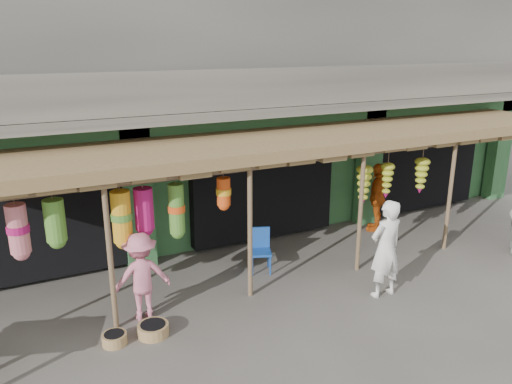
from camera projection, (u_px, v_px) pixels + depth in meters
name	position (u px, v px, depth m)	size (l,w,h in m)	color
ground	(312.00, 275.00, 10.26)	(80.00, 80.00, 0.00)	#514C47
building	(218.00, 89.00, 13.45)	(16.40, 6.80, 7.00)	gray
awning	(287.00, 146.00, 10.13)	(14.00, 2.70, 2.79)	brown
blue_chair	(260.00, 247.00, 10.37)	(0.56, 0.57, 0.91)	#18469D
basket_mid	(153.00, 330.00, 8.14)	(0.51, 0.51, 0.20)	#956743
basket_right	(114.00, 339.00, 7.90)	(0.39, 0.39, 0.18)	olive
person_front	(386.00, 249.00, 9.20)	(0.69, 0.45, 1.88)	white
person_vendor	(377.00, 197.00, 12.49)	(1.02, 0.43, 1.74)	#C25212
person_shopper	(141.00, 276.00, 8.47)	(1.01, 0.58, 1.56)	#DA738B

